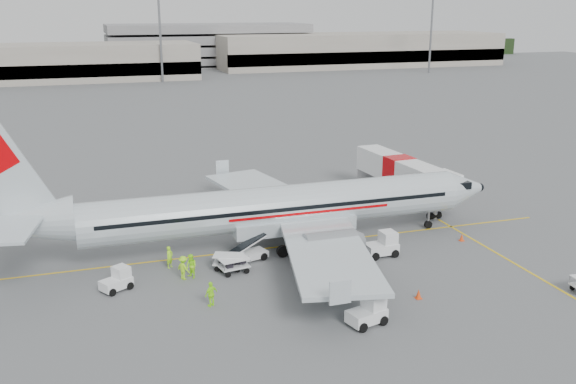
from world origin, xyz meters
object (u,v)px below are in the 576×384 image
belt_loader (245,246)px  aircraft (278,179)px  jet_bridge (399,179)px  tug_aft (116,279)px  tug_mid (367,311)px  tug_fore (381,244)px

belt_loader → aircraft: bearing=18.3°
jet_bridge → tug_aft: jet_bridge is taller
belt_loader → tug_aft: bearing=176.7°
aircraft → tug_mid: 14.77m
aircraft → tug_aft: bearing=-160.2°
tug_mid → tug_aft: (-13.74, 9.48, -0.12)m
jet_bridge → tug_fore: jet_bridge is taller
aircraft → tug_fore: (6.76, -4.42, -4.50)m
belt_loader → tug_mid: belt_loader is taller
belt_loader → tug_mid: size_ratio=1.88×
jet_bridge → tug_aft: (-27.25, -12.57, -1.39)m
belt_loader → tug_aft: 9.69m
aircraft → tug_fore: aircraft is taller
jet_bridge → tug_fore: size_ratio=6.83×
jet_bridge → belt_loader: bearing=-154.7°
tug_aft → aircraft: bearing=-10.6°
belt_loader → tug_mid: 12.52m
aircraft → tug_aft: aircraft is taller
tug_fore → tug_aft: size_ratio=1.21×
tug_mid → tug_aft: bearing=130.3°
aircraft → jet_bridge: (14.62, 8.03, -3.27)m
tug_mid → belt_loader: bearing=95.1°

